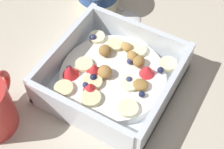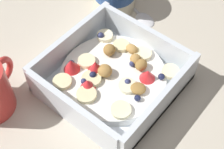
% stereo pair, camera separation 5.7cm
% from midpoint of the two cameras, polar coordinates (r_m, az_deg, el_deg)
% --- Properties ---
extents(ground_plane, '(2.40, 2.40, 0.00)m').
position_cam_midpoint_polar(ground_plane, '(0.60, 3.92, -2.37)').
color(ground_plane, beige).
extents(fruit_bowl, '(0.21, 0.21, 0.06)m').
position_cam_midpoint_polar(fruit_bowl, '(0.58, 2.78, -0.66)').
color(fruit_bowl, white).
rests_on(fruit_bowl, ground).
extents(spoon, '(0.07, 0.17, 0.01)m').
position_cam_midpoint_polar(spoon, '(0.72, 6.63, 10.42)').
color(spoon, silver).
rests_on(spoon, ground).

